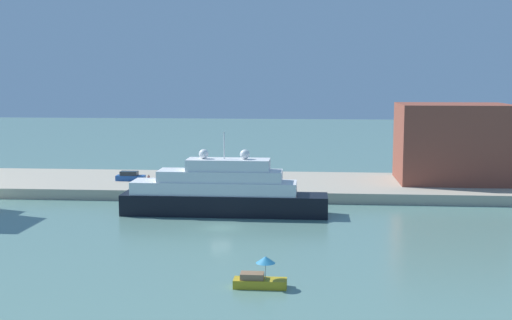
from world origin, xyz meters
TOP-DOWN VIEW (x-y plane):
  - ground at (0.00, 0.00)m, footprint 400.00×400.00m
  - quay_dock at (0.00, 26.53)m, footprint 110.00×21.06m
  - large_yacht at (-0.91, 7.67)m, footprint 27.22×4.84m
  - small_motorboat at (6.46, -22.34)m, footprint 4.65×1.70m
  - harbor_building at (33.13, 28.48)m, footprint 16.99×12.54m
  - parked_car at (-18.10, 25.13)m, footprint 4.58×1.67m
  - person_figure at (-14.18, 21.51)m, footprint 0.36×0.36m
  - mooring_bollard at (7.69, 17.78)m, footprint 0.43×0.43m

SIDE VIEW (x-z plane):
  - ground at x=0.00m, z-range 0.00..0.00m
  - quay_dock at x=0.00m, z-range 0.00..1.56m
  - small_motorboat at x=6.46m, z-range -0.50..2.31m
  - mooring_bollard at x=7.69m, z-range 1.56..2.22m
  - parked_car at x=-18.10m, z-range 1.46..2.95m
  - person_figure at x=-14.18m, z-range 1.50..3.05m
  - large_yacht at x=-0.91m, z-range -2.56..8.47m
  - harbor_building at x=33.13m, z-range 1.56..13.89m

